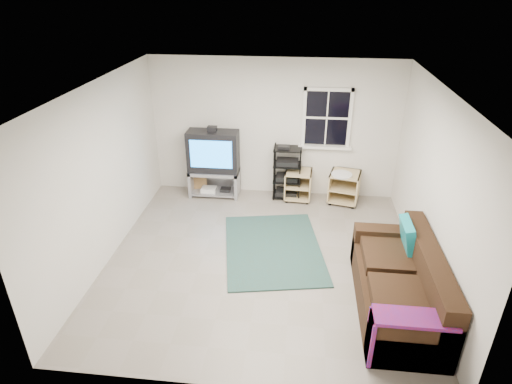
# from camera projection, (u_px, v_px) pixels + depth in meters

# --- Properties ---
(room) EXTENTS (4.60, 4.62, 4.60)m
(room) POSITION_uv_depth(u_px,v_px,m) (327.00, 122.00, 7.75)
(room) COLOR slate
(room) RESTS_ON ground
(tv_unit) EXTENTS (0.95, 0.47, 1.39)m
(tv_unit) POSITION_uv_depth(u_px,v_px,m) (214.00, 158.00, 8.08)
(tv_unit) COLOR gray
(tv_unit) RESTS_ON ground
(av_rack) EXTENTS (0.52, 0.38, 1.04)m
(av_rack) POSITION_uv_depth(u_px,v_px,m) (287.00, 175.00, 8.12)
(av_rack) COLOR black
(av_rack) RESTS_ON ground
(side_table_left) EXTENTS (0.51, 0.51, 0.57)m
(side_table_left) POSITION_uv_depth(u_px,v_px,m) (298.00, 183.00, 8.16)
(side_table_left) COLOR #D0B680
(side_table_left) RESTS_ON ground
(side_table_right) EXTENTS (0.64, 0.64, 0.62)m
(side_table_right) POSITION_uv_depth(u_px,v_px,m) (344.00, 185.00, 8.02)
(side_table_right) COLOR #D0B680
(side_table_right) RESTS_ON ground
(sofa) EXTENTS (0.93, 2.10, 0.96)m
(sofa) POSITION_uv_depth(u_px,v_px,m) (400.00, 287.00, 5.40)
(sofa) COLOR black
(sofa) RESTS_ON ground
(shag_rug) EXTENTS (1.81, 2.25, 0.02)m
(shag_rug) POSITION_uv_depth(u_px,v_px,m) (273.00, 248.00, 6.74)
(shag_rug) COLOR black
(shag_rug) RESTS_ON ground
(paper_bag) EXTENTS (0.30, 0.24, 0.38)m
(paper_bag) POSITION_uv_depth(u_px,v_px,m) (200.00, 182.00, 8.48)
(paper_bag) COLOR #9E7047
(paper_bag) RESTS_ON ground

